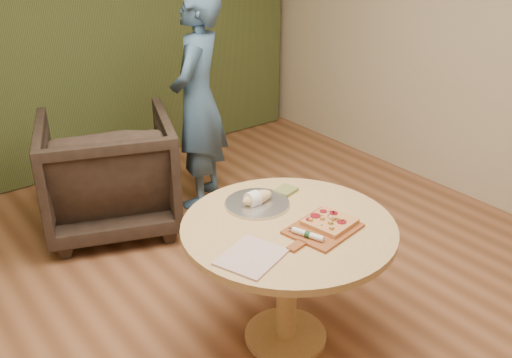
{
  "coord_description": "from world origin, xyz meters",
  "views": [
    {
      "loc": [
        -1.57,
        -1.96,
        2.24
      ],
      "look_at": [
        0.11,
        0.25,
        0.91
      ],
      "focal_mm": 40.0,
      "sensor_mm": 36.0,
      "label": 1
    }
  ],
  "objects": [
    {
      "name": "person_standing",
      "position": [
        0.65,
        1.7,
        0.87
      ],
      "size": [
        0.75,
        0.73,
        1.73
      ],
      "primitive_type": "imported",
      "rotation": [
        0.0,
        0.0,
        3.85
      ],
      "color": "#3A5C7E",
      "rests_on": "ground"
    },
    {
      "name": "green_packet",
      "position": [
        0.34,
        0.27,
        0.76
      ],
      "size": [
        0.14,
        0.13,
        0.02
      ],
      "primitive_type": "cube",
      "rotation": [
        0.0,
        0.0,
        0.27
      ],
      "color": "#5A632C",
      "rests_on": "pedestal_table"
    },
    {
      "name": "flatbread_pizza",
      "position": [
        0.27,
        -0.17,
        0.78
      ],
      "size": [
        0.26,
        0.26,
        0.04
      ],
      "rotation": [
        0.0,
        0.0,
        0.19
      ],
      "color": "tan",
      "rests_on": "pizza_paddle"
    },
    {
      "name": "armchair",
      "position": [
        -0.11,
        1.78,
        0.48
      ],
      "size": [
        1.19,
        1.16,
        0.97
      ],
      "primitive_type": "imported",
      "rotation": [
        0.0,
        0.0,
        2.78
      ],
      "color": "black",
      "rests_on": "ground"
    },
    {
      "name": "cutlery_roll",
      "position": [
        0.09,
        -0.2,
        0.78
      ],
      "size": [
        0.09,
        0.19,
        0.03
      ],
      "rotation": [
        0.0,
        0.0,
        0.34
      ],
      "color": "white",
      "rests_on": "pizza_paddle"
    },
    {
      "name": "newspaper",
      "position": [
        -0.22,
        -0.16,
        0.76
      ],
      "size": [
        0.37,
        0.34,
        0.01
      ],
      "primitive_type": "cube",
      "rotation": [
        0.0,
        0.0,
        0.35
      ],
      "color": "white",
      "rests_on": "pedestal_table"
    },
    {
      "name": "room_shell",
      "position": [
        0.0,
        0.0,
        1.4
      ],
      "size": [
        5.04,
        6.04,
        2.84
      ],
      "color": "#955C3B",
      "rests_on": "ground"
    },
    {
      "name": "pedestal_table",
      "position": [
        0.12,
        -0.03,
        0.61
      ],
      "size": [
        1.12,
        1.12,
        0.75
      ],
      "rotation": [
        0.0,
        0.0,
        0.17
      ],
      "color": "tan",
      "rests_on": "ground"
    },
    {
      "name": "pizza_paddle",
      "position": [
        0.21,
        -0.18,
        0.76
      ],
      "size": [
        0.47,
        0.34,
        0.01
      ],
      "rotation": [
        0.0,
        0.0,
        0.19
      ],
      "color": "#984D26",
      "rests_on": "pedestal_table"
    },
    {
      "name": "serving_tray",
      "position": [
        0.12,
        0.24,
        0.76
      ],
      "size": [
        0.36,
        0.36,
        0.02
      ],
      "color": "silver",
      "rests_on": "pedestal_table"
    },
    {
      "name": "curtain",
      "position": [
        0.0,
        2.9,
        1.4
      ],
      "size": [
        4.8,
        0.14,
        2.78
      ],
      "primitive_type": "cube",
      "color": "#323E1C",
      "rests_on": "ground"
    },
    {
      "name": "bread_roll",
      "position": [
        0.11,
        0.24,
        0.79
      ],
      "size": [
        0.19,
        0.09,
        0.09
      ],
      "color": "beige",
      "rests_on": "serving_tray"
    }
  ]
}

